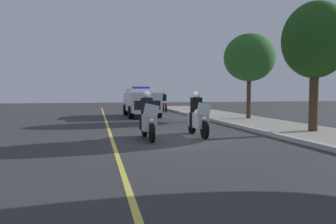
% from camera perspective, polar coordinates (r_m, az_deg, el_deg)
% --- Properties ---
extents(ground_plane, '(80.00, 80.00, 0.00)m').
position_cam_1_polar(ground_plane, '(11.45, 1.43, -4.90)').
color(ground_plane, '#333335').
extents(curb_strip, '(48.00, 0.24, 0.15)m').
position_cam_1_polar(curb_strip, '(12.90, 18.11, -3.79)').
color(curb_strip, '#B7B5AD').
rests_on(curb_strip, ground).
extents(sidewalk_strip, '(48.00, 3.60, 0.10)m').
position_cam_1_polar(sidewalk_strip, '(13.96, 24.84, -3.49)').
color(sidewalk_strip, gray).
rests_on(sidewalk_strip, ground).
extents(lane_stripe_center, '(48.00, 0.12, 0.01)m').
position_cam_1_polar(lane_stripe_center, '(11.13, -9.81, -5.18)').
color(lane_stripe_center, '#E0D14C').
rests_on(lane_stripe_center, ground).
extents(police_motorcycle_lead_left, '(2.14, 0.57, 1.72)m').
position_cam_1_polar(police_motorcycle_lead_left, '(11.47, -3.62, -1.38)').
color(police_motorcycle_lead_left, black).
rests_on(police_motorcycle_lead_left, ground).
extents(police_motorcycle_lead_right, '(2.14, 0.57, 1.72)m').
position_cam_1_polar(police_motorcycle_lead_right, '(12.34, 5.32, -1.04)').
color(police_motorcycle_lead_right, black).
rests_on(police_motorcycle_lead_right, ground).
extents(police_suv, '(4.94, 2.15, 2.05)m').
position_cam_1_polar(police_suv, '(21.97, -4.80, 1.95)').
color(police_suv, silver).
rests_on(police_suv, ground).
extents(cyclist_background, '(1.76, 0.32, 1.69)m').
position_cam_1_polar(cyclist_background, '(26.79, -0.64, 1.78)').
color(cyclist_background, black).
rests_on(cyclist_background, ground).
extents(tree_mid_block, '(2.63, 2.63, 5.21)m').
position_cam_1_polar(tree_mid_block, '(14.47, 24.70, 11.41)').
color(tree_mid_block, '#42301E').
rests_on(tree_mid_block, sidewalk_strip).
extents(tree_far_back, '(3.06, 3.06, 5.07)m').
position_cam_1_polar(tree_far_back, '(20.08, 14.26, 9.32)').
color(tree_far_back, '#42301E').
rests_on(tree_far_back, sidewalk_strip).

